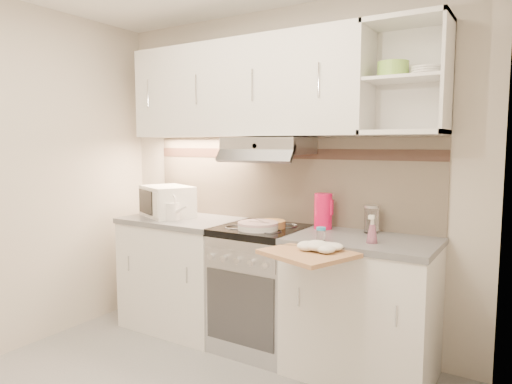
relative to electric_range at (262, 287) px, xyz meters
The scene contains 16 objects.
room_shell 1.39m from the electric_range, 89.81° to the right, with size 3.04×2.84×2.52m.
base_cabinet_left 0.75m from the electric_range, behind, with size 0.90×0.60×0.86m, color white.
worktop_left 0.86m from the electric_range, behind, with size 0.92×0.62×0.04m, color slate.
base_cabinet_right 0.75m from the electric_range, ahead, with size 0.90×0.60×0.86m, color white.
worktop_right 0.86m from the electric_range, ahead, with size 0.92×0.62×0.04m, color slate.
electric_range is the anchor object (origin of this frame).
microwave 1.08m from the electric_range, behind, with size 0.54×0.48×0.25m.
watering_can 0.92m from the electric_range, behind, with size 0.25×0.13×0.21m.
plate_stack 0.49m from the electric_range, 72.63° to the right, with size 0.28×0.28×0.06m.
bread_loaf 0.48m from the electric_range, ahead, with size 0.21×0.21×0.05m, color #A77539.
pink_pitcher 0.72m from the electric_range, 21.53° to the left, with size 0.13×0.13×0.25m.
glass_jar 0.94m from the electric_range, 14.35° to the left, with size 0.10×0.10×0.19m.
spice_jar 0.78m from the electric_range, 21.53° to the right, with size 0.06×0.06×0.09m.
spray_bottle 1.00m from the electric_range, ahead, with size 0.07×0.07×0.18m.
cutting_board 0.85m from the electric_range, 37.87° to the right, with size 0.46×0.41×0.03m, color #A67048.
dish_towel 0.90m from the electric_range, 34.67° to the right, with size 0.29×0.25×0.08m, color silver, non-canonical shape.
Camera 1 is at (1.67, -1.67, 1.50)m, focal length 32.00 mm.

